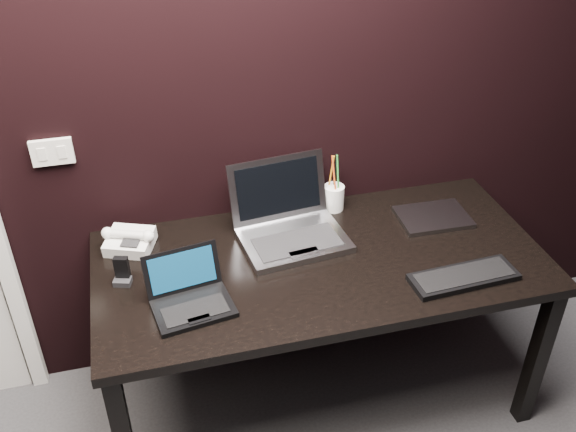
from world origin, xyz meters
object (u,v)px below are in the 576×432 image
object	(u,v)px
netbook	(190,297)
mobile_phone	(122,273)
pen_cup	(334,196)
silver_laptop	(289,226)
closed_laptop	(433,217)
desk_phone	(130,241)
ext_keyboard	(464,277)
desk	(320,274)

from	to	relation	value
netbook	mobile_phone	distance (m)	0.29
pen_cup	silver_laptop	bearing A→B (deg)	-146.74
netbook	closed_laptop	world-z (taller)	netbook
closed_laptop	mobile_phone	distance (m)	1.26
netbook	desk_phone	xyz separation A→B (m)	(-0.18, 0.38, 0.00)
silver_laptop	desk_phone	size ratio (longest dim) A/B	2.02
desk_phone	mobile_phone	distance (m)	0.20
ext_keyboard	closed_laptop	world-z (taller)	ext_keyboard
mobile_phone	netbook	bearing A→B (deg)	-39.97
netbook	desk_phone	bearing A→B (deg)	115.58
silver_laptop	pen_cup	size ratio (longest dim) A/B	1.72
desk	closed_laptop	size ratio (longest dim) A/B	5.79
desk	silver_laptop	xyz separation A→B (m)	(-0.08, 0.17, 0.13)
desk	mobile_phone	distance (m)	0.74
closed_laptop	pen_cup	world-z (taller)	pen_cup
netbook	silver_laptop	world-z (taller)	silver_laptop
mobile_phone	desk_phone	bearing A→B (deg)	79.84
desk	silver_laptop	world-z (taller)	silver_laptop
netbook	desk	bearing A→B (deg)	14.93
netbook	ext_keyboard	bearing A→B (deg)	-6.65
ext_keyboard	desk_phone	world-z (taller)	desk_phone
silver_laptop	mobile_phone	size ratio (longest dim) A/B	4.14
mobile_phone	pen_cup	size ratio (longest dim) A/B	0.42
desk	pen_cup	distance (m)	0.38
pen_cup	desk_phone	bearing A→B (deg)	-175.03
closed_laptop	desk_phone	size ratio (longest dim) A/B	1.35
desk_phone	pen_cup	xyz separation A→B (m)	(0.85, 0.07, 0.02)
closed_laptop	mobile_phone	world-z (taller)	mobile_phone
silver_laptop	closed_laptop	size ratio (longest dim) A/B	1.49
desk	ext_keyboard	size ratio (longest dim) A/B	4.21
desk_phone	pen_cup	bearing A→B (deg)	4.97
silver_laptop	ext_keyboard	distance (m)	0.69
silver_laptop	closed_laptop	xyz separation A→B (m)	(0.61, -0.03, -0.04)
ext_keyboard	closed_laptop	xyz separation A→B (m)	(0.06, 0.39, -0.00)
silver_laptop	pen_cup	distance (m)	0.28
desk_phone	pen_cup	size ratio (longest dim) A/B	0.85
desk	closed_laptop	distance (m)	0.55
desk_phone	mobile_phone	xyz separation A→B (m)	(-0.04, -0.20, 0.00)
silver_laptop	mobile_phone	world-z (taller)	silver_laptop
desk_phone	pen_cup	world-z (taller)	pen_cup
closed_laptop	netbook	bearing A→B (deg)	-165.17
pen_cup	closed_laptop	bearing A→B (deg)	-25.98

